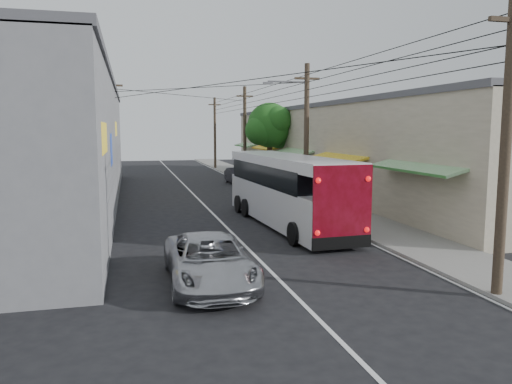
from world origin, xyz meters
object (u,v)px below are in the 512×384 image
at_px(coach_bus, 286,189).
at_px(pedestrian_near, 336,199).
at_px(pedestrian_far, 286,187).
at_px(jeepney, 210,261).
at_px(parked_car_far, 238,176).
at_px(parked_suv, 274,192).
at_px(parked_car_mid, 247,179).

relative_size(coach_bus, pedestrian_near, 7.71).
relative_size(coach_bus, pedestrian_far, 8.25).
height_order(jeepney, parked_car_far, jeepney).
height_order(parked_suv, parked_car_far, parked_suv).
bearing_deg(pedestrian_far, coach_bus, 73.45).
bearing_deg(pedestrian_far, parked_suv, 59.89).
distance_m(jeepney, pedestrian_far, 17.86).
distance_m(parked_car_far, pedestrian_far, 10.02).
xyz_separation_m(parked_car_mid, parked_car_far, (-0.20, 2.41, 0.01)).
distance_m(jeepney, pedestrian_near, 12.97).
relative_size(parked_car_mid, parked_car_far, 0.95).
bearing_deg(coach_bus, pedestrian_far, 69.21).
xyz_separation_m(parked_car_far, pedestrian_far, (1.02, -9.97, 0.15)).
bearing_deg(pedestrian_near, pedestrian_far, -107.56).
height_order(coach_bus, pedestrian_far, coach_bus).
relative_size(parked_car_mid, pedestrian_far, 2.76).
relative_size(jeepney, pedestrian_near, 3.45).
distance_m(jeepney, parked_car_mid, 24.69).
height_order(coach_bus, parked_car_mid, coach_bus).
height_order(parked_car_far, pedestrian_near, pedestrian_near).
bearing_deg(coach_bus, parked_suv, 76.73).
relative_size(coach_bus, parked_car_far, 2.85).
height_order(coach_bus, parked_car_far, coach_bus).
distance_m(parked_car_mid, parked_car_far, 2.42).
distance_m(coach_bus, parked_car_mid, 15.81).
bearing_deg(parked_car_far, parked_car_mid, -88.01).
relative_size(parked_suv, pedestrian_near, 3.90).
bearing_deg(parked_car_mid, parked_suv, -101.64).
bearing_deg(parked_suv, pedestrian_near, -50.43).
height_order(parked_car_mid, parked_car_far, parked_car_far).
bearing_deg(pedestrian_far, pedestrian_near, 97.97).
distance_m(parked_suv, pedestrian_near, 4.24).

